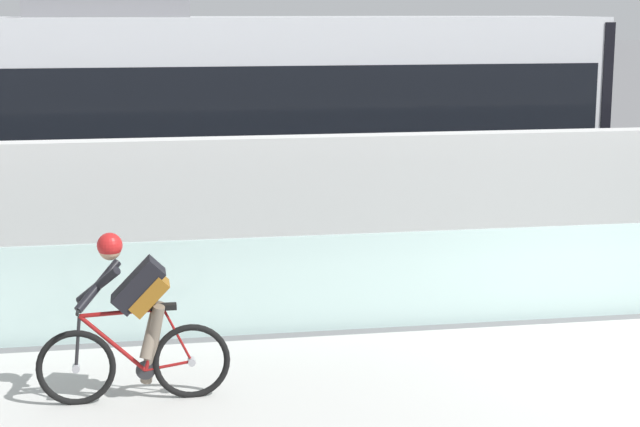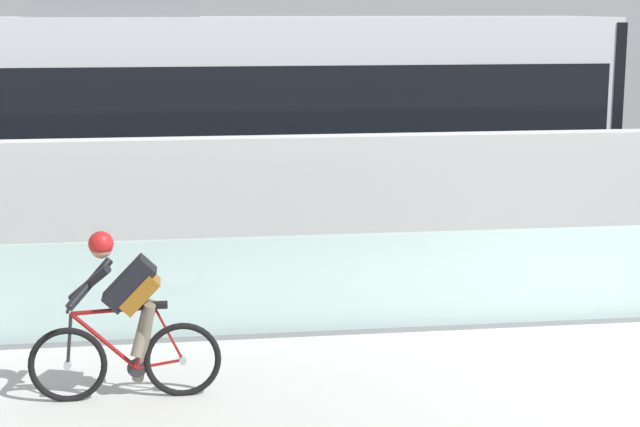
% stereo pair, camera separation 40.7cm
% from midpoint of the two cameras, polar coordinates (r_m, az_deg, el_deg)
% --- Properties ---
extents(glass_parapet, '(32.00, 0.05, 1.10)m').
position_cam_midpoint_polar(glass_parapet, '(12.63, 15.08, -3.18)').
color(glass_parapet, silver).
rests_on(glass_parapet, ground).
extents(concrete_barrier_wall, '(32.00, 0.36, 1.99)m').
position_cam_midpoint_polar(concrete_barrier_wall, '(14.16, 12.34, 0.33)').
color(concrete_barrier_wall, silver).
rests_on(concrete_barrier_wall, ground).
extents(tram_rail_near, '(32.00, 0.08, 0.01)m').
position_cam_midpoint_polar(tram_rail_near, '(16.66, 9.26, -1.43)').
color(tram_rail_near, '#595654').
rests_on(tram_rail_near, ground).
extents(tram_rail_far, '(32.00, 0.08, 0.01)m').
position_cam_midpoint_polar(tram_rail_far, '(18.01, 7.91, -0.45)').
color(tram_rail_far, '#595654').
rests_on(tram_rail_far, ground).
extents(tram, '(11.06, 2.54, 3.81)m').
position_cam_midpoint_polar(tram, '(16.38, -3.12, 5.18)').
color(tram, silver).
rests_on(tram, ground).
extents(cyclist_on_bike, '(1.77, 0.58, 1.61)m').
position_cam_midpoint_polar(cyclist_on_bike, '(9.80, -9.40, -5.67)').
color(cyclist_on_bike, black).
rests_on(cyclist_on_bike, ground).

